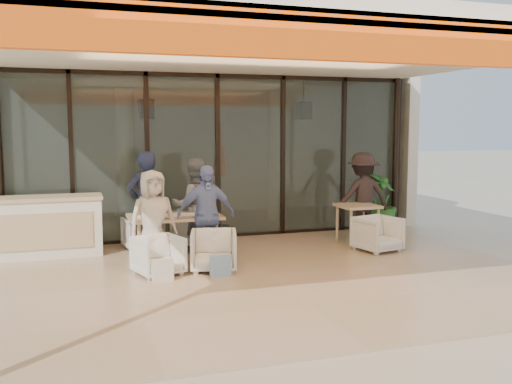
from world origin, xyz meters
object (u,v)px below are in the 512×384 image
at_px(chair_near_right, 214,249).
at_px(potted_palm, 381,202).
at_px(side_chair, 378,233).
at_px(dining_table, 174,219).
at_px(side_table, 358,210).
at_px(chair_far_left, 143,232).
at_px(diner_cream, 153,219).
at_px(standing_woman, 363,196).
at_px(diner_grey, 194,206).
at_px(diner_periwinkle, 206,215).
at_px(host_counter, 46,226).
at_px(chair_near_left, 158,254).
at_px(chair_far_right, 189,229).
at_px(diner_navy, 145,204).

relative_size(chair_near_right, potted_palm, 0.57).
relative_size(side_chair, potted_palm, 0.57).
bearing_deg(dining_table, potted_palm, 15.21).
bearing_deg(side_table, chair_far_left, 169.15).
height_order(side_table, potted_palm, potted_palm).
bearing_deg(side_chair, diner_cream, 164.97).
bearing_deg(standing_woman, side_table, 51.32).
distance_m(diner_grey, diner_periwinkle, 0.90).
height_order(host_counter, potted_palm, potted_palm).
bearing_deg(side_table, diner_cream, -170.49).
bearing_deg(diner_periwinkle, standing_woman, 16.13).
bearing_deg(host_counter, chair_near_left, -47.47).
bearing_deg(diner_periwinkle, potted_palm, 21.43).
height_order(diner_grey, standing_woman, standing_woman).
bearing_deg(potted_palm, side_table, -136.46).
bearing_deg(side_chair, side_table, 76.39).
xyz_separation_m(dining_table, chair_far_right, (0.43, 0.94, -0.36)).
distance_m(host_counter, chair_far_right, 2.47).
xyz_separation_m(chair_far_left, chair_near_right, (0.84, -1.90, 0.02)).
distance_m(host_counter, potted_palm, 6.63).
xyz_separation_m(chair_far_left, diner_grey, (0.84, -0.50, 0.50)).
xyz_separation_m(chair_far_left, diner_periwinkle, (0.84, -1.40, 0.47)).
distance_m(host_counter, diner_cream, 2.06).
distance_m(chair_near_left, diner_navy, 1.51).
distance_m(diner_navy, standing_woman, 4.20).
xyz_separation_m(host_counter, diner_navy, (1.62, -0.36, 0.36)).
xyz_separation_m(diner_cream, potted_palm, (5.00, 1.71, -0.15)).
bearing_deg(potted_palm, diner_cream, -161.18).
height_order(chair_far_left, side_chair, side_chair).
bearing_deg(standing_woman, diner_periwinkle, 17.53).
distance_m(chair_near_left, diner_grey, 1.71).
height_order(diner_cream, side_chair, diner_cream).
bearing_deg(standing_woman, chair_near_right, 24.97).
distance_m(chair_far_left, diner_periwinkle, 1.70).
height_order(diner_grey, diner_cream, diner_grey).
distance_m(chair_near_left, diner_cream, 0.67).
relative_size(side_table, standing_woman, 0.44).
xyz_separation_m(diner_cream, side_table, (3.90, 0.65, -0.13)).
height_order(diner_grey, side_chair, diner_grey).
relative_size(chair_near_left, diner_navy, 0.37).
height_order(standing_woman, potted_palm, standing_woman).
relative_size(host_counter, chair_near_right, 2.65).
xyz_separation_m(host_counter, standing_woman, (5.82, -0.24, 0.32)).
height_order(dining_table, diner_navy, diner_navy).
relative_size(dining_table, chair_near_left, 2.28).
bearing_deg(chair_near_left, dining_table, 50.13).
distance_m(chair_far_left, diner_navy, 0.76).
height_order(host_counter, chair_far_left, host_counter).
height_order(host_counter, chair_near_left, host_counter).
height_order(side_table, side_chair, side_table).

